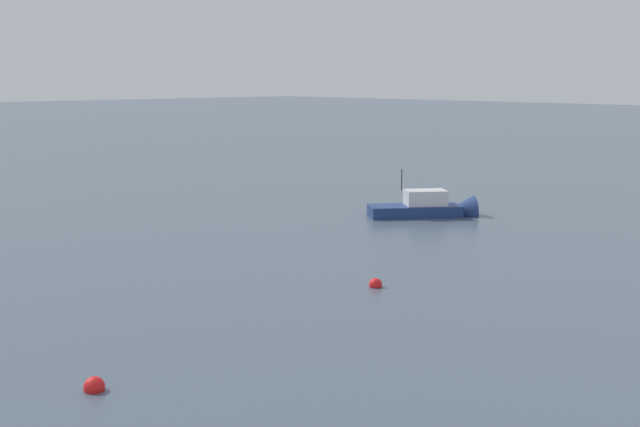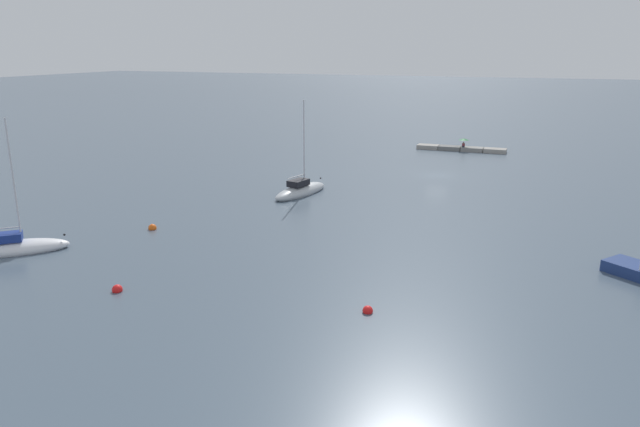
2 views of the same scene
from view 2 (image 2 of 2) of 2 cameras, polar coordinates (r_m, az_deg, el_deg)
ground_plane at (r=73.73m, az=11.08°, el=3.59°), size 500.00×500.00×0.00m
seawall_pier at (r=92.05m, az=13.24°, el=6.01°), size 12.98×1.97×0.61m
person_seated_maroon_left at (r=91.73m, az=13.46°, el=6.32°), size 0.44×0.63×0.73m
umbrella_open_green at (r=91.71m, az=13.50°, el=6.87°), size 1.49×1.49×1.32m
sailboat_grey_mid at (r=62.86m, az=-1.86°, el=2.19°), size 4.06×8.47×10.12m
sailboat_white_far at (r=50.58m, az=-27.12°, el=-2.92°), size 7.31×6.91×10.47m
mooring_buoy_near at (r=35.48m, az=4.55°, el=-9.19°), size 0.61×0.61×0.61m
mooring_buoy_mid at (r=40.33m, az=-18.69°, el=-6.86°), size 0.66×0.66×0.66m
mooring_buoy_far at (r=52.75m, az=-15.63°, el=-1.34°), size 0.69×0.69×0.69m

